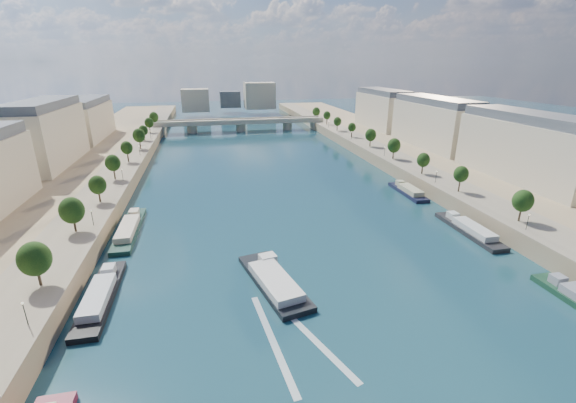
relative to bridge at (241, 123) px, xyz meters
name	(u,v)px	position (x,y,z in m)	size (l,w,h in m)	color
ground	(277,193)	(0.00, -133.55, -5.08)	(700.00, 700.00, 0.00)	#0C2637
quay_left	(53,201)	(-72.00, -133.55, -2.58)	(44.00, 520.00, 5.00)	#9E8460
quay_right	(458,175)	(72.00, -133.55, -2.58)	(44.00, 520.00, 5.00)	#9E8460
pave_left	(103,190)	(-57.00, -133.55, -0.03)	(14.00, 520.00, 0.10)	gray
pave_right	(424,171)	(57.00, -133.55, -0.03)	(14.00, 520.00, 0.10)	gray
trees_left	(108,172)	(-55.00, -131.55, 5.39)	(4.80, 268.80, 8.26)	#382B1E
trees_right	(407,151)	(55.00, -123.55, 5.39)	(4.80, 268.80, 8.26)	#382B1E
lamps_left	(109,191)	(-52.50, -143.55, 2.70)	(0.36, 200.36, 4.28)	black
lamps_right	(407,161)	(52.50, -128.55, 2.70)	(0.36, 200.36, 4.28)	black
buildings_left	(14,151)	(-85.00, -121.55, 11.37)	(16.00, 226.00, 23.20)	#C5B698
buildings_right	(473,133)	(85.00, -121.55, 11.37)	(16.00, 226.00, 23.20)	#C5B698
skyline	(235,98)	(3.19, 85.97, 9.57)	(79.00, 42.00, 22.00)	#C5B698
bridge	(241,123)	(0.00, 0.00, 0.00)	(112.00, 12.00, 8.15)	#C1B79E
tour_barge	(274,281)	(-11.30, -192.23, -4.19)	(12.65, 25.95, 3.58)	black
wake	(291,337)	(-11.30, -208.90, -5.06)	(13.45, 25.98, 0.04)	silver
moored_barges_left	(80,345)	(-45.50, -204.60, -4.24)	(5.00, 127.25, 3.60)	#171733
moored_barges_right	(523,264)	(45.50, -196.63, -4.24)	(5.00, 128.16, 3.60)	black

